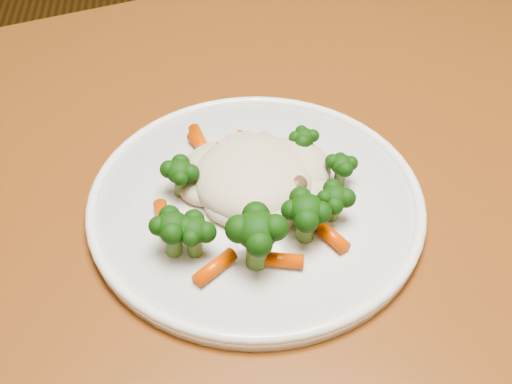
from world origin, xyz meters
TOP-DOWN VIEW (x-y plane):
  - dining_table at (0.34, -0.33)m, footprint 1.24×1.00m
  - plate at (0.26, -0.42)m, footprint 0.30×0.30m
  - meal at (0.25, -0.43)m, footprint 0.19×0.20m

SIDE VIEW (x-z plane):
  - dining_table at x=0.34m, z-range 0.26..1.01m
  - plate at x=0.26m, z-range 0.75..0.76m
  - meal at x=0.25m, z-range 0.76..0.81m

